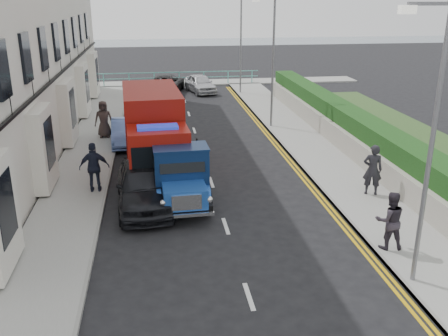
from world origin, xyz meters
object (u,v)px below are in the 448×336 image
lamp_mid (271,55)px  parked_car_front (144,185)px  red_lorry (154,131)px  lamp_far (239,39)px  bedford_lorry (181,179)px  pedestrian_east_near (373,170)px  lamp_near (428,135)px

lamp_mid → parked_car_front: 12.48m
red_lorry → parked_car_front: bearing=-100.5°
lamp_far → parked_car_front: size_ratio=1.51×
bedford_lorry → pedestrian_east_near: bedford_lorry is taller
lamp_near → bedford_lorry: 8.54m
lamp_mid → lamp_far: (0.00, 10.00, 0.00)m
lamp_far → bedford_lorry: bearing=-105.2°
parked_car_front → red_lorry: bearing=79.3°
lamp_near → lamp_mid: 16.00m
lamp_mid → red_lorry: bearing=-134.0°
lamp_mid → parked_car_front: lamp_mid is taller
lamp_far → pedestrian_east_near: bearing=-85.9°
bedford_lorry → red_lorry: 3.76m
lamp_near → parked_car_front: (-6.78, 6.02, -3.21)m
bedford_lorry → pedestrian_east_near: 6.94m
red_lorry → pedestrian_east_near: bearing=-28.9°
red_lorry → pedestrian_east_near: size_ratio=3.51×
lamp_near → red_lorry: lamp_near is taller
bedford_lorry → red_lorry: (-0.88, 3.57, 0.80)m
lamp_far → lamp_near: bearing=-90.0°
bedford_lorry → parked_car_front: (-1.29, 0.19, -0.22)m
parked_car_front → bedford_lorry: bearing=-11.9°
pedestrian_east_near → bedford_lorry: bearing=17.3°
lamp_far → parked_car_front: (-6.78, -19.98, -3.21)m
lamp_mid → bedford_lorry: (-5.48, -10.17, -2.98)m
lamp_near → parked_car_front: size_ratio=1.51×
parked_car_front → lamp_near: bearing=-45.3°
lamp_far → pedestrian_east_near: size_ratio=3.71×
lamp_near → lamp_far: 26.00m
lamp_mid → pedestrian_east_near: 10.82m
lamp_far → lamp_mid: bearing=-90.0°
red_lorry → parked_car_front: red_lorry is taller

